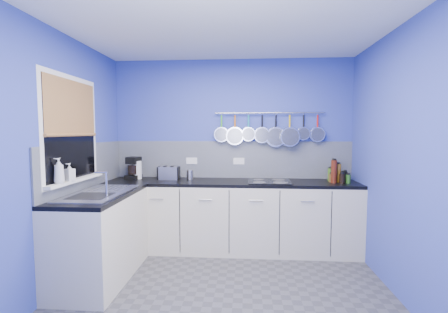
# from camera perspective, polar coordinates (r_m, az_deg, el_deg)

# --- Properties ---
(floor) EXTENTS (3.20, 3.00, 0.02)m
(floor) POSITION_cam_1_polar(r_m,az_deg,el_deg) (3.17, -0.10, -24.49)
(floor) COLOR #47474C
(floor) RESTS_ON ground
(ceiling) EXTENTS (3.20, 3.00, 0.02)m
(ceiling) POSITION_cam_1_polar(r_m,az_deg,el_deg) (2.94, -0.11, 23.99)
(ceiling) COLOR white
(ceiling) RESTS_ON ground
(wall_back) EXTENTS (3.20, 0.02, 2.50)m
(wall_back) POSITION_cam_1_polar(r_m,az_deg,el_deg) (4.29, 1.41, 0.80)
(wall_back) COLOR #3746AB
(wall_back) RESTS_ON ground
(wall_front) EXTENTS (3.20, 0.02, 2.50)m
(wall_front) POSITION_cam_1_polar(r_m,az_deg,el_deg) (1.30, -5.15, -7.87)
(wall_front) COLOR #3746AB
(wall_front) RESTS_ON ground
(wall_left) EXTENTS (0.02, 3.00, 2.50)m
(wall_left) POSITION_cam_1_polar(r_m,az_deg,el_deg) (3.32, -29.00, -0.86)
(wall_left) COLOR #3746AB
(wall_left) RESTS_ON ground
(wall_right) EXTENTS (0.02, 3.00, 2.50)m
(wall_right) POSITION_cam_1_polar(r_m,az_deg,el_deg) (3.11, 30.93, -1.27)
(wall_right) COLOR #3746AB
(wall_right) RESTS_ON ground
(backsplash_back) EXTENTS (3.20, 0.02, 0.50)m
(backsplash_back) POSITION_cam_1_polar(r_m,az_deg,el_deg) (4.28, 1.39, -0.56)
(backsplash_back) COLOR gray
(backsplash_back) RESTS_ON wall_back
(backsplash_left) EXTENTS (0.02, 1.80, 0.50)m
(backsplash_left) POSITION_cam_1_polar(r_m,az_deg,el_deg) (3.84, -23.76, -1.53)
(backsplash_left) COLOR gray
(backsplash_left) RESTS_ON wall_left
(cabinet_run_back) EXTENTS (3.20, 0.60, 0.86)m
(cabinet_run_back) POSITION_cam_1_polar(r_m,az_deg,el_deg) (4.12, 1.17, -10.94)
(cabinet_run_back) COLOR beige
(cabinet_run_back) RESTS_ON ground
(worktop_back) EXTENTS (3.20, 0.60, 0.04)m
(worktop_back) POSITION_cam_1_polar(r_m,az_deg,el_deg) (4.03, 1.18, -4.75)
(worktop_back) COLOR black
(worktop_back) RESTS_ON cabinet_run_back
(cabinet_run_left) EXTENTS (0.60, 1.20, 0.86)m
(cabinet_run_left) POSITION_cam_1_polar(r_m,az_deg,el_deg) (3.59, -21.51, -13.62)
(cabinet_run_left) COLOR beige
(cabinet_run_left) RESTS_ON ground
(worktop_left) EXTENTS (0.60, 1.20, 0.04)m
(worktop_left) POSITION_cam_1_polar(r_m,az_deg,el_deg) (3.48, -21.73, -6.55)
(worktop_left) COLOR black
(worktop_left) RESTS_ON cabinet_run_left
(window_frame) EXTENTS (0.01, 1.00, 1.10)m
(window_frame) POSITION_cam_1_polar(r_m,az_deg,el_deg) (3.55, -26.05, 4.40)
(window_frame) COLOR white
(window_frame) RESTS_ON wall_left
(window_glass) EXTENTS (0.01, 0.90, 1.00)m
(window_glass) POSITION_cam_1_polar(r_m,az_deg,el_deg) (3.55, -25.98, 4.41)
(window_glass) COLOR black
(window_glass) RESTS_ON wall_left
(bamboo_blind) EXTENTS (0.01, 0.90, 0.55)m
(bamboo_blind) POSITION_cam_1_polar(r_m,az_deg,el_deg) (3.55, -26.00, 8.04)
(bamboo_blind) COLOR #B88B48
(bamboo_blind) RESTS_ON wall_left
(window_sill) EXTENTS (0.10, 0.98, 0.03)m
(window_sill) POSITION_cam_1_polar(r_m,az_deg,el_deg) (3.57, -25.42, -3.87)
(window_sill) COLOR white
(window_sill) RESTS_ON wall_left
(sink_unit) EXTENTS (0.50, 0.95, 0.01)m
(sink_unit) POSITION_cam_1_polar(r_m,az_deg,el_deg) (3.48, -21.74, -6.16)
(sink_unit) COLOR silver
(sink_unit) RESTS_ON worktop_left
(mixer_tap) EXTENTS (0.12, 0.08, 0.26)m
(mixer_tap) POSITION_cam_1_polar(r_m,az_deg,el_deg) (3.23, -20.64, -4.67)
(mixer_tap) COLOR silver
(mixer_tap) RESTS_ON worktop_left
(socket_left) EXTENTS (0.15, 0.01, 0.09)m
(socket_left) POSITION_cam_1_polar(r_m,az_deg,el_deg) (4.33, -5.91, -0.79)
(socket_left) COLOR white
(socket_left) RESTS_ON backsplash_back
(socket_right) EXTENTS (0.15, 0.01, 0.09)m
(socket_right) POSITION_cam_1_polar(r_m,az_deg,el_deg) (4.26, 2.73, -0.85)
(socket_right) COLOR white
(socket_right) RESTS_ON backsplash_back
(pot_rail) EXTENTS (1.45, 0.02, 0.02)m
(pot_rail) POSITION_cam_1_polar(r_m,az_deg,el_deg) (4.23, 8.22, 7.88)
(pot_rail) COLOR silver
(pot_rail) RESTS_ON wall_back
(soap_bottle_a) EXTENTS (0.12, 0.12, 0.24)m
(soap_bottle_a) POSITION_cam_1_polar(r_m,az_deg,el_deg) (3.28, -27.88, -2.30)
(soap_bottle_a) COLOR white
(soap_bottle_a) RESTS_ON window_sill
(soap_bottle_b) EXTENTS (0.10, 0.10, 0.17)m
(soap_bottle_b) POSITION_cam_1_polar(r_m,az_deg,el_deg) (3.43, -26.34, -2.54)
(soap_bottle_b) COLOR white
(soap_bottle_b) RESTS_ON window_sill
(paper_towel) EXTENTS (0.12, 0.12, 0.24)m
(paper_towel) POSITION_cam_1_polar(r_m,az_deg,el_deg) (4.34, -15.47, -2.38)
(paper_towel) COLOR white
(paper_towel) RESTS_ON worktop_back
(coffee_maker) EXTENTS (0.20, 0.22, 0.29)m
(coffee_maker) POSITION_cam_1_polar(r_m,az_deg,el_deg) (4.35, -16.21, -2.02)
(coffee_maker) COLOR black
(coffee_maker) RESTS_ON worktop_back
(toaster) EXTENTS (0.27, 0.16, 0.17)m
(toaster) POSITION_cam_1_polar(r_m,az_deg,el_deg) (4.21, -10.04, -2.98)
(toaster) COLOR silver
(toaster) RESTS_ON worktop_back
(canister) EXTENTS (0.10, 0.10, 0.12)m
(canister) POSITION_cam_1_polar(r_m,az_deg,el_deg) (4.19, -6.23, -3.29)
(canister) COLOR silver
(canister) RESTS_ON worktop_back
(hob) EXTENTS (0.53, 0.46, 0.01)m
(hob) POSITION_cam_1_polar(r_m,az_deg,el_deg) (3.97, 8.25, -4.55)
(hob) COLOR black
(hob) RESTS_ON worktop_back
(pan_0) EXTENTS (0.20, 0.06, 0.39)m
(pan_0) POSITION_cam_1_polar(r_m,az_deg,el_deg) (4.22, -0.47, 5.31)
(pan_0) COLOR silver
(pan_0) RESTS_ON pot_rail
(pan_1) EXTENTS (0.23, 0.07, 0.42)m
(pan_1) POSITION_cam_1_polar(r_m,az_deg,el_deg) (4.21, 2.01, 5.05)
(pan_1) COLOR silver
(pan_1) RESTS_ON pot_rail
(pan_2) EXTENTS (0.19, 0.06, 0.38)m
(pan_2) POSITION_cam_1_polar(r_m,az_deg,el_deg) (4.21, 4.49, 5.38)
(pan_2) COLOR silver
(pan_2) RESTS_ON pot_rail
(pan_3) EXTENTS (0.21, 0.06, 0.40)m
(pan_3) POSITION_cam_1_polar(r_m,az_deg,el_deg) (4.21, 6.96, 5.20)
(pan_3) COLOR silver
(pan_3) RESTS_ON pot_rail
(pan_4) EXTENTS (0.26, 0.06, 0.45)m
(pan_4) POSITION_cam_1_polar(r_m,az_deg,el_deg) (4.22, 9.43, 4.82)
(pan_4) COLOR silver
(pan_4) RESTS_ON pot_rail
(pan_5) EXTENTS (0.26, 0.10, 0.45)m
(pan_5) POSITION_cam_1_polar(r_m,az_deg,el_deg) (4.24, 11.88, 4.81)
(pan_5) COLOR silver
(pan_5) RESTS_ON pot_rail
(pan_6) EXTENTS (0.17, 0.06, 0.36)m
(pan_6) POSITION_cam_1_polar(r_m,az_deg,el_deg) (4.27, 14.31, 5.33)
(pan_6) COLOR silver
(pan_6) RESTS_ON pot_rail
(pan_7) EXTENTS (0.19, 0.06, 0.38)m
(pan_7) POSITION_cam_1_polar(r_m,az_deg,el_deg) (4.31, 16.69, 5.12)
(pan_7) COLOR silver
(pan_7) RESTS_ON pot_rail
(condiment_0) EXTENTS (0.07, 0.07, 0.11)m
(condiment_0) POSITION_cam_1_polar(r_m,az_deg,el_deg) (4.30, 20.89, -3.46)
(condiment_0) COLOR brown
(condiment_0) RESTS_ON worktop_back
(condiment_1) EXTENTS (0.05, 0.05, 0.22)m
(condiment_1) POSITION_cam_1_polar(r_m,az_deg,el_deg) (4.27, 19.98, -2.73)
(condiment_1) COLOR olive
(condiment_1) RESTS_ON worktop_back
(condiment_2) EXTENTS (0.06, 0.06, 0.16)m
(condiment_2) POSITION_cam_1_polar(r_m,az_deg,el_deg) (4.27, 18.78, -3.11)
(condiment_2) COLOR #3F721E
(condiment_2) RESTS_ON worktop_back
(condiment_3) EXTENTS (0.05, 0.05, 0.13)m
(condiment_3) POSITION_cam_1_polar(r_m,az_deg,el_deg) (4.23, 21.21, -3.47)
(condiment_3) COLOR black
(condiment_3) RESTS_ON worktop_back
(condiment_4) EXTENTS (0.07, 0.07, 0.23)m
(condiment_4) POSITION_cam_1_polar(r_m,az_deg,el_deg) (4.16, 20.05, -2.85)
(condiment_4) COLOR #8C5914
(condiment_4) RESTS_ON worktop_back
(condiment_5) EXTENTS (0.07, 0.07, 0.10)m
(condiment_5) POSITION_cam_1_polar(r_m,az_deg,el_deg) (4.15, 19.01, -3.72)
(condiment_5) COLOR brown
(condiment_5) RESTS_ON worktop_back
(condiment_6) EXTENTS (0.06, 0.06, 0.11)m
(condiment_6) POSITION_cam_1_polar(r_m,az_deg,el_deg) (4.12, 21.70, -3.84)
(condiment_6) COLOR #265919
(condiment_6) RESTS_ON worktop_back
(condiment_7) EXTENTS (0.07, 0.07, 0.12)m
(condiment_7) POSITION_cam_1_polar(r_m,az_deg,el_deg) (4.08, 20.71, -3.80)
(condiment_7) COLOR black
(condiment_7) RESTS_ON worktop_back
(condiment_8) EXTENTS (0.07, 0.07, 0.28)m
(condiment_8) POSITION_cam_1_polar(r_m,az_deg,el_deg) (4.08, 19.40, -2.61)
(condiment_8) COLOR #4C190C
(condiment_8) RESTS_ON worktop_back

